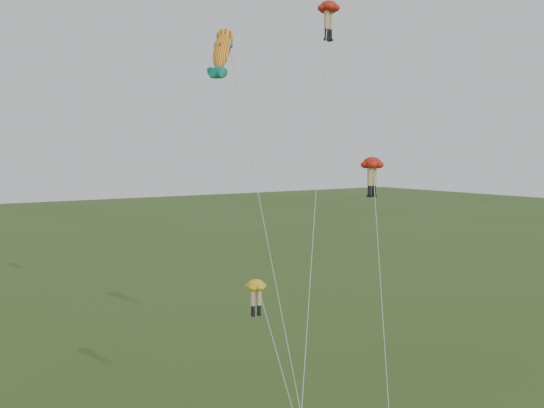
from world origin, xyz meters
TOP-DOWN VIEW (x-y plane):
  - legs_kite_red_high at (5.95, 6.62)m, footprint 9.15×9.25m
  - legs_kite_red_mid at (7.88, 4.91)m, footprint 7.63×9.58m
  - legs_kite_yellow at (-1.33, 2.57)m, footprint 1.42×6.30m
  - fish_kite at (-1.26, 5.82)m, footprint 2.38×8.02m

SIDE VIEW (x-z plane):
  - legs_kite_yellow at x=-1.33m, z-range 3.21..10.97m
  - legs_kite_red_mid at x=7.88m, z-range 5.90..19.21m
  - fish_kite at x=-1.26m, z-range 8.47..28.40m
  - legs_kite_red_high at x=5.95m, z-range 10.03..32.10m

